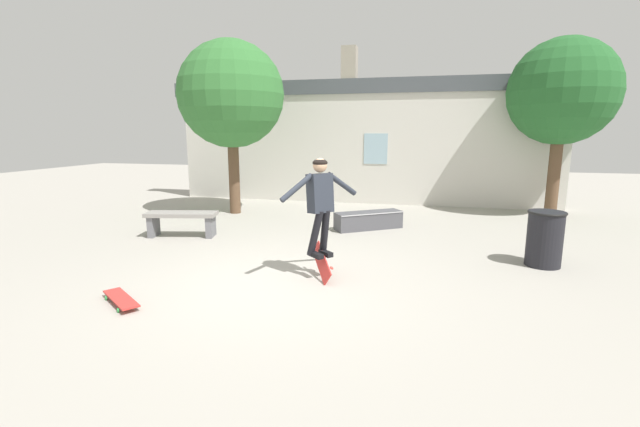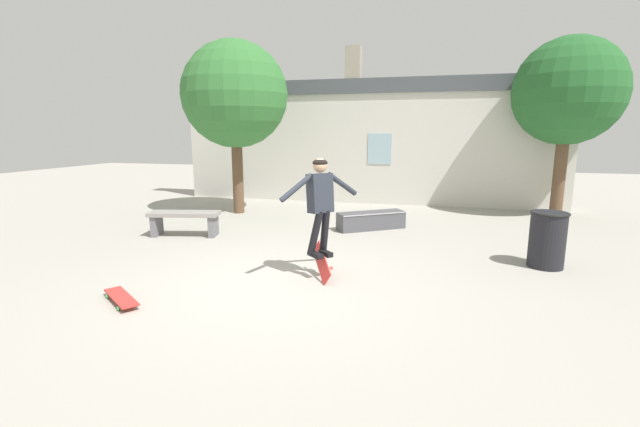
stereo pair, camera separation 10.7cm
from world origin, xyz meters
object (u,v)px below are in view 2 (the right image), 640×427
object	(u,v)px
skater	(320,198)
skateboard_flipping	(322,262)
park_bench	(185,219)
skate_ledge	(371,220)
trash_bin	(547,238)
skateboard_resting	(121,297)
tree_right	(568,92)
tree_left	(235,95)

from	to	relation	value
skater	skateboard_flipping	size ratio (longest dim) A/B	2.13
park_bench	skate_ledge	distance (m)	4.07
trash_bin	skater	bearing A→B (deg)	-157.68
skateboard_resting	tree_right	bearing A→B (deg)	83.29
skateboard_flipping	tree_right	bearing A→B (deg)	114.82
trash_bin	skateboard_resting	xyz separation A→B (m)	(-5.68, -3.02, -0.41)
tree_left	skateboard_flipping	bearing A→B (deg)	-52.45
park_bench	skateboard_flipping	distance (m)	3.92
tree_right	park_bench	xyz separation A→B (m)	(-8.19, -4.38, -2.77)
tree_right	skater	xyz separation A→B (m)	(-4.76, -6.18, -1.93)
skater	skateboard_resting	distance (m)	2.99
park_bench	skateboard_flipping	xyz separation A→B (m)	(3.46, -1.83, -0.12)
skater	skateboard_flipping	world-z (taller)	skater
park_bench	skateboard_resting	distance (m)	3.63
tree_left	skateboard_resting	size ratio (longest dim) A/B	5.59
skate_ledge	skateboard_resting	size ratio (longest dim) A/B	1.90
park_bench	skater	distance (m)	3.97
park_bench	skateboard_resting	xyz separation A→B (m)	(1.19, -3.41, -0.30)
skateboard_resting	trash_bin	bearing A→B (deg)	63.25
park_bench	skate_ledge	xyz separation A→B (m)	(3.73, 1.64, -0.17)
tree_right	tree_left	size ratio (longest dim) A/B	1.00
skate_ledge	tree_left	bearing A→B (deg)	129.39
skateboard_flipping	park_bench	bearing A→B (deg)	-145.81
tree_right	trash_bin	size ratio (longest dim) A/B	4.91
tree_right	skater	distance (m)	8.04
skateboard_resting	tree_left	bearing A→B (deg)	136.57
tree_left	trash_bin	distance (m)	8.02
tree_left	skate_ledge	distance (m)	4.88
skate_ledge	trash_bin	xyz separation A→B (m)	(3.14, -2.03, 0.28)
tree_left	park_bench	bearing A→B (deg)	-89.11
skate_ledge	skater	size ratio (longest dim) A/B	1.04
tree_right	tree_left	bearing A→B (deg)	-168.66
skate_ledge	tree_right	bearing A→B (deg)	-2.98
skate_ledge	skateboard_flipping	size ratio (longest dim) A/B	2.20
park_bench	skateboard_flipping	world-z (taller)	park_bench
skateboard_flipping	skateboard_resting	world-z (taller)	skateboard_flipping
skater	trash_bin	bearing A→B (deg)	64.74
skate_ledge	skateboard_flipping	world-z (taller)	skateboard_flipping
skate_ledge	skateboard_resting	xyz separation A→B (m)	(-2.54, -5.05, -0.13)
skate_ledge	skater	bearing A→B (deg)	-129.43
trash_bin	park_bench	bearing A→B (deg)	176.73
skateboard_resting	skate_ledge	bearing A→B (deg)	98.56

